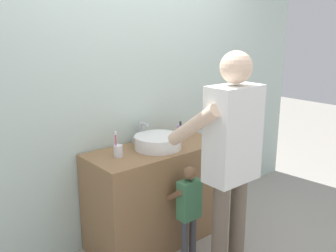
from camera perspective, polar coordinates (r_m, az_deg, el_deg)
The scene contains 9 objects.
ground_plane at distance 3.33m, azimuth 1.75°, elevation -18.67°, with size 14.00×14.00×0.00m, color #9E998E.
back_wall at distance 3.30m, azimuth -5.26°, elevation 6.30°, with size 4.40×0.08×2.70m.
vanity_cabinet at distance 3.32m, azimuth -1.68°, elevation -10.32°, with size 1.20×0.54×0.85m, color olive.
sink_basin at distance 3.13m, azimuth -1.52°, elevation -2.41°, with size 0.40×0.40×0.11m.
faucet at distance 3.30m, azimuth -4.06°, elevation -1.08°, with size 0.18×0.14×0.18m.
toothbrush_cup at distance 2.95m, azimuth -7.60°, elevation -3.72°, with size 0.07×0.07×0.21m.
soap_bottle at distance 3.38m, azimuth 1.90°, elevation -0.91°, with size 0.06×0.06×0.17m.
child_toddler at distance 3.02m, azimuth 3.13°, elevation -11.90°, with size 0.25×0.25×0.80m.
adult_parent at distance 2.67m, azimuth 9.51°, elevation -3.32°, with size 0.52×0.55×1.69m.
Camera 1 is at (-1.85, -2.07, 1.83)m, focal length 40.08 mm.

